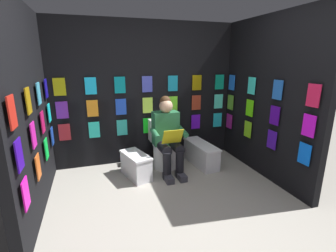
# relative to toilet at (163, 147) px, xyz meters

# --- Properties ---
(ground_plane) EXTENTS (30.00, 30.00, 0.00)m
(ground_plane) POSITION_rel_toilet_xyz_m (0.18, 1.73, -0.33)
(ground_plane) COLOR #9E998E
(display_wall_back) EXTENTS (3.15, 0.14, 2.34)m
(display_wall_back) POSITION_rel_toilet_xyz_m (0.18, -0.39, 0.84)
(display_wall_back) COLOR black
(display_wall_back) RESTS_ON ground
(display_wall_left) EXTENTS (0.14, 2.07, 2.34)m
(display_wall_left) POSITION_rel_toilet_xyz_m (-1.39, 0.69, 0.84)
(display_wall_left) COLOR black
(display_wall_left) RESTS_ON ground
(display_wall_right) EXTENTS (0.14, 2.07, 2.34)m
(display_wall_right) POSITION_rel_toilet_xyz_m (1.76, 0.69, 0.84)
(display_wall_right) COLOR black
(display_wall_right) RESTS_ON ground
(toilet) EXTENTS (0.41, 0.56, 0.77)m
(toilet) POSITION_rel_toilet_xyz_m (0.00, 0.00, 0.00)
(toilet) COLOR white
(toilet) RESTS_ON ground
(person_reading) EXTENTS (0.53, 0.69, 1.19)m
(person_reading) POSITION_rel_toilet_xyz_m (-0.00, 0.23, 0.27)
(person_reading) COLOR #286B42
(person_reading) RESTS_ON ground
(comic_longbox_near) EXTENTS (0.35, 0.83, 0.37)m
(comic_longbox_near) POSITION_rel_toilet_xyz_m (-0.62, 0.14, -0.14)
(comic_longbox_near) COLOR silver
(comic_longbox_near) RESTS_ON ground
(comic_longbox_far) EXTENTS (0.42, 0.64, 0.37)m
(comic_longbox_far) POSITION_rel_toilet_xyz_m (0.52, 0.27, -0.14)
(comic_longbox_far) COLOR silver
(comic_longbox_far) RESTS_ON ground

